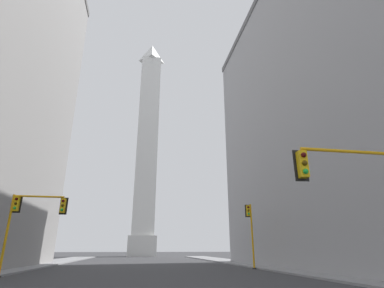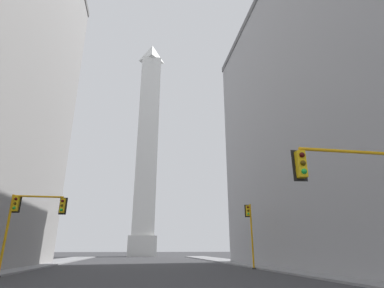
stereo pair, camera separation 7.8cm
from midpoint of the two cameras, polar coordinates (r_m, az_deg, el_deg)
name	(u,v)px [view 1 (the left image)]	position (r m, az deg, el deg)	size (l,w,h in m)	color
sidewalk_right	(279,268)	(34.56, 16.12, -21.71)	(5.00, 98.44, 0.15)	gray
obelisk	(147,142)	(88.89, -8.54, 0.35)	(7.31, 7.31, 65.59)	silver
traffic_light_near_right	(380,182)	(14.80, 32.10, -6.18)	(5.81, 0.52, 5.93)	orange
traffic_light_mid_right	(250,225)	(33.17, 11.01, -14.99)	(0.76, 0.53, 6.47)	orange
traffic_light_mid_left	(29,214)	(26.55, -28.66, -11.58)	(4.17, 0.50, 5.89)	orange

